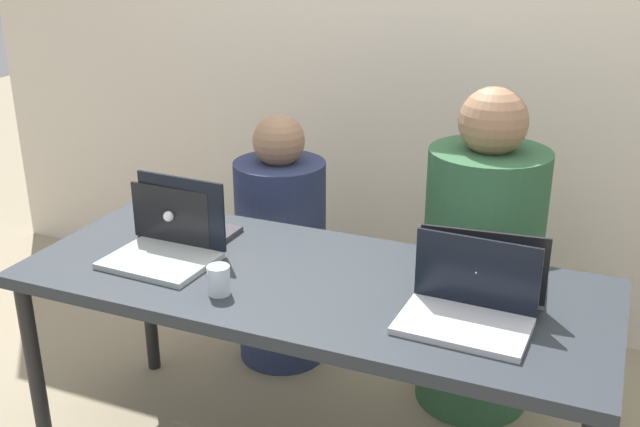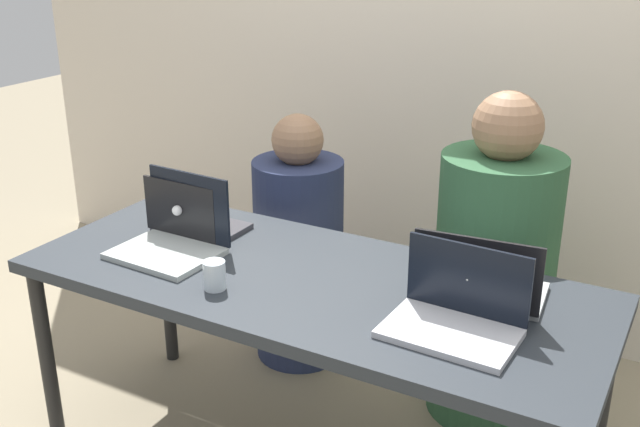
{
  "view_description": "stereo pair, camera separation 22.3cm",
  "coord_description": "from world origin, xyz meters",
  "px_view_note": "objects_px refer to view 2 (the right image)",
  "views": [
    {
      "loc": [
        0.81,
        -1.84,
        1.7
      ],
      "look_at": [
        0.0,
        0.07,
        0.89
      ],
      "focal_mm": 42.0,
      "sensor_mm": 36.0,
      "label": 1
    },
    {
      "loc": [
        1.01,
        -1.75,
        1.7
      ],
      "look_at": [
        0.0,
        0.07,
        0.89
      ],
      "focal_mm": 42.0,
      "sensor_mm": 36.0,
      "label": 2
    }
  ],
  "objects_px": {
    "person_on_left": "(299,253)",
    "person_on_right": "(493,279)",
    "laptop_front_left": "(174,236)",
    "laptop_back_right": "(480,284)",
    "laptop_back_left": "(194,221)",
    "laptop_front_right": "(456,314)",
    "water_glass_left": "(215,277)"
  },
  "relations": [
    {
      "from": "person_on_left",
      "to": "person_on_right",
      "type": "relative_size",
      "value": 0.86
    },
    {
      "from": "person_on_left",
      "to": "laptop_front_left",
      "type": "relative_size",
      "value": 3.08
    },
    {
      "from": "laptop_back_right",
      "to": "laptop_back_left",
      "type": "relative_size",
      "value": 1.25
    },
    {
      "from": "laptop_front_left",
      "to": "laptop_back_left",
      "type": "bearing_deg",
      "value": 105.84
    },
    {
      "from": "laptop_front_left",
      "to": "laptop_back_right",
      "type": "distance_m",
      "value": 0.97
    },
    {
      "from": "laptop_front_right",
      "to": "water_glass_left",
      "type": "bearing_deg",
      "value": -168.69
    },
    {
      "from": "laptop_front_left",
      "to": "laptop_front_right",
      "type": "xyz_separation_m",
      "value": [
        0.96,
        -0.04,
        -0.01
      ]
    },
    {
      "from": "laptop_back_right",
      "to": "water_glass_left",
      "type": "height_order",
      "value": "laptop_back_right"
    },
    {
      "from": "laptop_front_right",
      "to": "laptop_back_left",
      "type": "bearing_deg",
      "value": 171.45
    },
    {
      "from": "laptop_back_left",
      "to": "water_glass_left",
      "type": "bearing_deg",
      "value": 136.78
    },
    {
      "from": "water_glass_left",
      "to": "laptop_front_left",
      "type": "bearing_deg",
      "value": 150.85
    },
    {
      "from": "laptop_back_left",
      "to": "water_glass_left",
      "type": "xyz_separation_m",
      "value": [
        0.31,
        -0.3,
        -0.01
      ]
    },
    {
      "from": "person_on_left",
      "to": "water_glass_left",
      "type": "relative_size",
      "value": 11.93
    },
    {
      "from": "laptop_back_right",
      "to": "water_glass_left",
      "type": "bearing_deg",
      "value": 18.31
    },
    {
      "from": "person_on_right",
      "to": "laptop_front_left",
      "type": "xyz_separation_m",
      "value": [
        -0.87,
        -0.66,
        0.23
      ]
    },
    {
      "from": "laptop_front_right",
      "to": "water_glass_left",
      "type": "height_order",
      "value": "laptop_front_right"
    },
    {
      "from": "person_on_left",
      "to": "water_glass_left",
      "type": "bearing_deg",
      "value": 92.22
    },
    {
      "from": "person_on_left",
      "to": "laptop_front_right",
      "type": "relative_size",
      "value": 2.97
    },
    {
      "from": "person_on_right",
      "to": "laptop_back_left",
      "type": "distance_m",
      "value": 1.06
    },
    {
      "from": "person_on_left",
      "to": "laptop_front_right",
      "type": "bearing_deg",
      "value": 130.33
    },
    {
      "from": "person_on_left",
      "to": "laptop_back_right",
      "type": "bearing_deg",
      "value": 139.08
    },
    {
      "from": "person_on_left",
      "to": "person_on_right",
      "type": "height_order",
      "value": "person_on_right"
    },
    {
      "from": "laptop_back_left",
      "to": "person_on_right",
      "type": "bearing_deg",
      "value": -149.44
    },
    {
      "from": "laptop_front_right",
      "to": "laptop_back_left",
      "type": "xyz_separation_m",
      "value": [
        -0.99,
        0.19,
        -0.0
      ]
    },
    {
      "from": "laptop_back_left",
      "to": "water_glass_left",
      "type": "height_order",
      "value": "laptop_back_left"
    },
    {
      "from": "person_on_right",
      "to": "laptop_front_left",
      "type": "distance_m",
      "value": 1.11
    },
    {
      "from": "person_on_left",
      "to": "laptop_back_left",
      "type": "relative_size",
      "value": 3.49
    },
    {
      "from": "person_on_left",
      "to": "water_glass_left",
      "type": "distance_m",
      "value": 0.88
    },
    {
      "from": "person_on_right",
      "to": "laptop_back_right",
      "type": "bearing_deg",
      "value": 83.82
    },
    {
      "from": "laptop_back_right",
      "to": "laptop_back_left",
      "type": "height_order",
      "value": "laptop_back_right"
    },
    {
      "from": "person_on_left",
      "to": "laptop_back_right",
      "type": "xyz_separation_m",
      "value": [
        0.89,
        -0.5,
        0.3
      ]
    },
    {
      "from": "laptop_front_left",
      "to": "laptop_back_left",
      "type": "xyz_separation_m",
      "value": [
        -0.03,
        0.15,
        -0.01
      ]
    }
  ]
}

